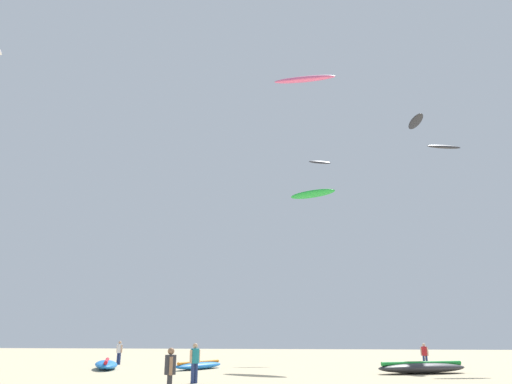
% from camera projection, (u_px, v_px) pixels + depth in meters
% --- Properties ---
extents(person_foreground, '(0.39, 0.54, 1.73)m').
position_uv_depth(person_foreground, '(170.00, 370.00, 15.82)').
color(person_foreground, '#2D2D33').
rests_on(person_foreground, ground).
extents(person_midground, '(0.48, 0.35, 1.56)m').
position_uv_depth(person_midground, '(425.00, 353.00, 30.93)').
color(person_midground, navy).
rests_on(person_midground, ground).
extents(person_left, '(0.40, 0.48, 1.76)m').
position_uv_depth(person_left, '(195.00, 360.00, 21.52)').
color(person_left, navy).
rests_on(person_left, ground).
extents(person_right, '(0.51, 0.38, 1.66)m').
position_uv_depth(person_right, '(119.00, 351.00, 34.14)').
color(person_right, navy).
rests_on(person_right, ground).
extents(kite_grounded_near, '(3.03, 4.28, 0.52)m').
position_uv_depth(kite_grounded_near, '(199.00, 365.00, 29.57)').
color(kite_grounded_near, blue).
rests_on(kite_grounded_near, ground).
extents(kite_grounded_mid, '(5.70, 3.36, 0.67)m').
position_uv_depth(kite_grounded_mid, '(422.00, 368.00, 26.42)').
color(kite_grounded_mid, '#2D2D33').
rests_on(kite_grounded_mid, ground).
extents(kite_grounded_far, '(3.15, 5.12, 0.62)m').
position_uv_depth(kite_grounded_far, '(106.00, 364.00, 29.80)').
color(kite_grounded_far, blue).
rests_on(kite_grounded_far, ground).
extents(kite_aloft_0, '(3.36, 1.68, 0.68)m').
position_uv_depth(kite_aloft_0, '(444.00, 147.00, 42.26)').
color(kite_aloft_0, '#2D2D33').
extents(kite_aloft_1, '(1.48, 4.03, 0.61)m').
position_uv_depth(kite_aloft_1, '(416.00, 122.00, 51.36)').
color(kite_aloft_1, '#2D2D33').
extents(kite_aloft_2, '(4.15, 2.82, 0.60)m').
position_uv_depth(kite_aloft_2, '(312.00, 194.00, 38.63)').
color(kite_aloft_2, green).
extents(kite_aloft_4, '(3.86, 1.41, 0.84)m').
position_uv_depth(kite_aloft_4, '(304.00, 79.00, 28.62)').
color(kite_aloft_4, '#E5598C').
extents(kite_aloft_5, '(2.69, 1.44, 0.65)m').
position_uv_depth(kite_aloft_5, '(320.00, 162.00, 52.00)').
color(kite_aloft_5, '#2D2D33').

